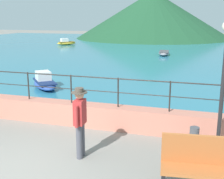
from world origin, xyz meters
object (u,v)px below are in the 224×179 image
Objects in this scene: bollard at (194,138)px; boat_4 at (66,43)px; bench_far at (205,164)px; boat_1 at (44,82)px; person_walking at (80,119)px; boat_2 at (164,53)px.

boat_4 is at bearing 121.91° from bollard.
bench_far is 0.77× the size of boat_4.
bench_far is 0.76× the size of boat_1.
person_walking reaches higher than bollard.
person_walking is at bearing 167.57° from bench_far.
boat_4 is (-12.31, 6.27, 0.07)m from boat_2.
boat_4 is (-15.53, 24.94, 0.02)m from bollard.
bench_far is at bearing -12.43° from person_walking.
boat_1 is at bearing 137.61° from bench_far.
bollard is at bearing -34.20° from boat_1.
bench_far reaches higher than boat_2.
boat_2 is (-0.59, 19.90, -0.72)m from person_walking.
boat_4 reaches higher than bollard.
person_walking is (-2.90, 0.64, 0.42)m from bench_far.
bollard is at bearing -58.09° from boat_4.
bench_far reaches higher than boat_1.
boat_1 is (-7.28, 6.64, -0.23)m from bench_far.
bench_far is 0.74× the size of boat_2.
bollard is 0.26× the size of boat_2.
boat_4 is at bearing 112.88° from boat_1.
bench_far reaches higher than boat_4.
bench_far is at bearing -82.09° from bollard.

